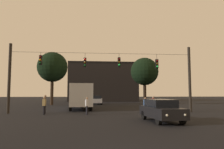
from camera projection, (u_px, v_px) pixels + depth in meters
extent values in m
plane|color=black|center=(100.00, 107.00, 30.10)|extent=(168.00, 168.00, 0.00)
cylinder|color=black|center=(9.00, 78.00, 20.84)|extent=(0.28, 0.28, 6.82)
cylinder|color=black|center=(190.00, 79.00, 22.57)|extent=(0.28, 0.28, 6.82)
cylinder|color=black|center=(103.00, 53.00, 21.93)|extent=(18.19, 0.02, 0.02)
cylinder|color=black|center=(41.00, 54.00, 21.33)|extent=(0.03, 0.03, 0.30)
cube|color=black|center=(41.00, 60.00, 21.27)|extent=(0.26, 0.32, 0.95)
sphere|color=#510A0A|center=(40.00, 57.00, 21.12)|extent=(0.20, 0.20, 0.20)
sphere|color=orange|center=(40.00, 60.00, 21.09)|extent=(0.20, 0.20, 0.20)
sphere|color=#0C4219|center=(40.00, 63.00, 21.07)|extent=(0.20, 0.20, 0.20)
cylinder|color=black|center=(85.00, 55.00, 21.73)|extent=(0.03, 0.03, 0.49)
cube|color=black|center=(85.00, 63.00, 21.67)|extent=(0.26, 0.32, 0.95)
sphere|color=red|center=(85.00, 59.00, 21.52)|extent=(0.20, 0.20, 0.20)
sphere|color=#5B3D0C|center=(85.00, 62.00, 21.49)|extent=(0.20, 0.20, 0.20)
sphere|color=#0C4219|center=(85.00, 65.00, 21.47)|extent=(0.20, 0.20, 0.20)
cylinder|color=black|center=(119.00, 56.00, 22.06)|extent=(0.03, 0.03, 0.40)
cube|color=black|center=(119.00, 62.00, 22.00)|extent=(0.26, 0.32, 0.95)
sphere|color=#510A0A|center=(119.00, 59.00, 21.85)|extent=(0.20, 0.20, 0.20)
sphere|color=#5B3D0C|center=(119.00, 62.00, 21.83)|extent=(0.20, 0.20, 0.20)
sphere|color=#1EE04C|center=(119.00, 65.00, 21.80)|extent=(0.20, 0.20, 0.20)
cylinder|color=black|center=(157.00, 57.00, 22.43)|extent=(0.03, 0.03, 0.53)
cube|color=black|center=(157.00, 64.00, 22.37)|extent=(0.26, 0.32, 0.95)
sphere|color=#510A0A|center=(157.00, 61.00, 22.22)|extent=(0.20, 0.20, 0.20)
sphere|color=#5B3D0C|center=(157.00, 64.00, 22.19)|extent=(0.20, 0.20, 0.20)
sphere|color=#1EE04C|center=(157.00, 67.00, 22.16)|extent=(0.20, 0.20, 0.20)
cube|color=#B7BCC6|center=(80.00, 95.00, 27.87)|extent=(3.45, 11.18, 2.50)
cube|color=black|center=(80.00, 90.00, 27.92)|extent=(3.43, 10.52, 0.70)
cylinder|color=black|center=(71.00, 103.00, 31.44)|extent=(0.37, 1.02, 1.00)
cylinder|color=black|center=(86.00, 103.00, 31.84)|extent=(0.37, 1.02, 1.00)
cylinder|color=black|center=(71.00, 105.00, 25.41)|extent=(0.37, 1.02, 1.00)
cylinder|color=black|center=(89.00, 105.00, 25.81)|extent=(0.37, 1.02, 1.00)
cylinder|color=black|center=(70.00, 106.00, 23.47)|extent=(0.37, 1.02, 1.00)
cylinder|color=black|center=(91.00, 106.00, 23.87)|extent=(0.37, 1.02, 1.00)
cube|color=beige|center=(79.00, 90.00, 31.16)|extent=(2.62, 1.02, 0.56)
cube|color=beige|center=(80.00, 90.00, 25.23)|extent=(2.62, 1.02, 0.56)
cube|color=black|center=(161.00, 112.00, 14.81)|extent=(2.15, 4.43, 0.68)
cube|color=black|center=(160.00, 103.00, 15.01)|extent=(1.77, 2.44, 0.52)
cylinder|color=black|center=(183.00, 119.00, 13.53)|extent=(0.27, 0.66, 0.64)
cylinder|color=black|center=(159.00, 120.00, 13.25)|extent=(0.27, 0.66, 0.64)
cylinder|color=black|center=(164.00, 115.00, 16.32)|extent=(0.27, 0.66, 0.64)
cylinder|color=black|center=(144.00, 115.00, 16.04)|extent=(0.27, 0.66, 0.64)
sphere|color=white|center=(185.00, 115.00, 12.86)|extent=(0.18, 0.18, 0.18)
sphere|color=white|center=(167.00, 115.00, 12.65)|extent=(0.18, 0.18, 0.18)
cube|color=#99999E|center=(97.00, 101.00, 37.33)|extent=(1.95, 4.36, 0.68)
cube|color=black|center=(97.00, 97.00, 37.23)|extent=(1.66, 2.38, 0.52)
cylinder|color=black|center=(92.00, 102.00, 38.66)|extent=(0.24, 0.65, 0.64)
cylinder|color=black|center=(101.00, 102.00, 38.76)|extent=(0.24, 0.65, 0.64)
cylinder|color=black|center=(92.00, 103.00, 35.84)|extent=(0.24, 0.65, 0.64)
cylinder|color=black|center=(101.00, 103.00, 35.93)|extent=(0.24, 0.65, 0.64)
sphere|color=white|center=(94.00, 100.00, 39.38)|extent=(0.18, 0.18, 0.18)
sphere|color=white|center=(100.00, 100.00, 39.45)|extent=(0.18, 0.18, 0.18)
cylinder|color=black|center=(45.00, 109.00, 20.73)|extent=(0.14, 0.14, 0.88)
cylinder|color=black|center=(45.00, 109.00, 20.88)|extent=(0.14, 0.14, 0.88)
cube|color=#4C4C56|center=(45.00, 101.00, 20.87)|extent=(0.31, 0.40, 0.66)
sphere|color=#8C6B51|center=(45.00, 96.00, 20.91)|extent=(0.24, 0.24, 0.24)
cylinder|color=black|center=(87.00, 110.00, 19.56)|extent=(0.14, 0.14, 0.78)
cylinder|color=black|center=(87.00, 110.00, 19.41)|extent=(0.14, 0.14, 0.78)
cube|color=silver|center=(87.00, 103.00, 19.54)|extent=(0.32, 0.41, 0.59)
sphere|color=#8C6B51|center=(87.00, 98.00, 19.57)|extent=(0.21, 0.21, 0.21)
cylinder|color=black|center=(145.00, 110.00, 20.17)|extent=(0.14, 0.14, 0.77)
cylinder|color=black|center=(146.00, 110.00, 20.02)|extent=(0.14, 0.14, 0.77)
cube|color=#2D4C7F|center=(145.00, 103.00, 20.15)|extent=(0.30, 0.40, 0.58)
sphere|color=#8C6B51|center=(145.00, 98.00, 20.19)|extent=(0.21, 0.21, 0.21)
cylinder|color=black|center=(44.00, 110.00, 19.37)|extent=(0.14, 0.14, 0.81)
cylinder|color=black|center=(44.00, 110.00, 19.53)|extent=(0.14, 0.14, 0.81)
cube|color=#997F4C|center=(44.00, 102.00, 19.51)|extent=(0.28, 0.38, 0.61)
sphere|color=#8C6B51|center=(44.00, 98.00, 19.55)|extent=(0.22, 0.22, 0.22)
cylinder|color=black|center=(154.00, 109.00, 21.45)|extent=(0.14, 0.14, 0.80)
cylinder|color=black|center=(153.00, 109.00, 21.61)|extent=(0.14, 0.14, 0.80)
cube|color=maroon|center=(153.00, 102.00, 21.59)|extent=(0.28, 0.39, 0.60)
sphere|color=#8C6B51|center=(153.00, 97.00, 21.62)|extent=(0.22, 0.22, 0.22)
cube|color=black|center=(102.00, 84.00, 53.98)|extent=(15.73, 13.55, 8.47)
cube|color=black|center=(102.00, 66.00, 54.37)|extent=(15.73, 13.55, 0.50)
cylinder|color=black|center=(145.00, 93.00, 37.40)|extent=(0.54, 0.54, 4.03)
sphere|color=black|center=(144.00, 71.00, 37.72)|extent=(4.85, 4.85, 4.85)
cylinder|color=#2D2116|center=(52.00, 91.00, 35.83)|extent=(0.51, 0.51, 4.56)
sphere|color=black|center=(52.00, 67.00, 36.17)|extent=(5.04, 5.04, 5.04)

